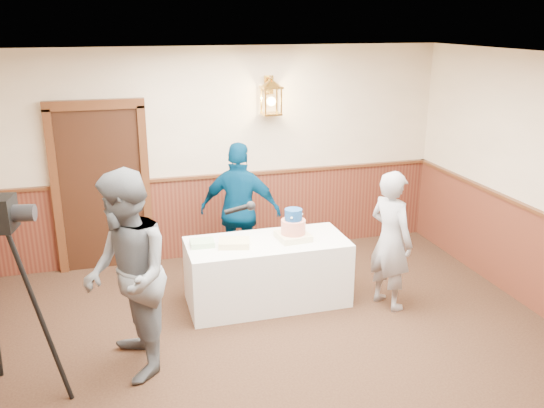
{
  "coord_description": "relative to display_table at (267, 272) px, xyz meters",
  "views": [
    {
      "loc": [
        -1.43,
        -3.88,
        3.13
      ],
      "look_at": [
        0.15,
        1.7,
        1.25
      ],
      "focal_mm": 38.0,
      "sensor_mm": 36.0,
      "label": 1
    }
  ],
  "objects": [
    {
      "name": "sheet_cake_green",
      "position": [
        -0.72,
        0.07,
        0.4
      ],
      "size": [
        0.27,
        0.22,
        0.06
      ],
      "primitive_type": "cube",
      "rotation": [
        0.0,
        0.0,
        -0.05
      ],
      "color": "#A0DB9A",
      "rests_on": "display_table"
    },
    {
      "name": "room_shell",
      "position": [
        -0.21,
        -1.45,
        1.15
      ],
      "size": [
        6.02,
        7.02,
        2.81
      ],
      "color": "#C8B396",
      "rests_on": "ground"
    },
    {
      "name": "tv_camera_rig",
      "position": [
        -2.57,
        -1.18,
        0.45
      ],
      "size": [
        0.72,
        0.67,
        1.83
      ],
      "rotation": [
        0.0,
        0.0,
        -0.17
      ],
      "color": "black",
      "rests_on": "ground"
    },
    {
      "name": "ground",
      "position": [
        -0.15,
        -1.9,
        -0.38
      ],
      "size": [
        7.0,
        7.0,
        0.0
      ],
      "primitive_type": "plane",
      "color": "black",
      "rests_on": "ground"
    },
    {
      "name": "sheet_cake_yellow",
      "position": [
        -0.38,
        -0.04,
        0.41
      ],
      "size": [
        0.38,
        0.33,
        0.07
      ],
      "primitive_type": "cube",
      "rotation": [
        0.0,
        0.0,
        -0.25
      ],
      "color": "#ECDB8D",
      "rests_on": "display_table"
    },
    {
      "name": "baker",
      "position": [
        1.3,
        -0.44,
        0.42
      ],
      "size": [
        0.55,
        0.67,
        1.58
      ],
      "primitive_type": "imported",
      "rotation": [
        0.0,
        0.0,
        1.91
      ],
      "color": "gray",
      "rests_on": "ground"
    },
    {
      "name": "display_table",
      "position": [
        0.0,
        0.0,
        0.0
      ],
      "size": [
        1.8,
        0.8,
        0.75
      ],
      "primitive_type": "cube",
      "color": "white",
      "rests_on": "ground"
    },
    {
      "name": "assistant_p",
      "position": [
        -0.12,
        0.8,
        0.48
      ],
      "size": [
        1.09,
        0.8,
        1.72
      ],
      "primitive_type": "imported",
      "rotation": [
        0.0,
        0.0,
        2.71
      ],
      "color": "#012A4B",
      "rests_on": "ground"
    },
    {
      "name": "interviewer",
      "position": [
        -1.55,
        -0.98,
        0.58
      ],
      "size": [
        1.59,
        1.01,
        1.92
      ],
      "rotation": [
        0.0,
        0.0,
        -1.45
      ],
      "color": "slate",
      "rests_on": "ground"
    },
    {
      "name": "tiered_cake",
      "position": [
        0.3,
        -0.02,
        0.51
      ],
      "size": [
        0.37,
        0.37,
        0.36
      ],
      "rotation": [
        0.0,
        0.0,
        0.09
      ],
      "color": "#F3E7B6",
      "rests_on": "display_table"
    }
  ]
}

